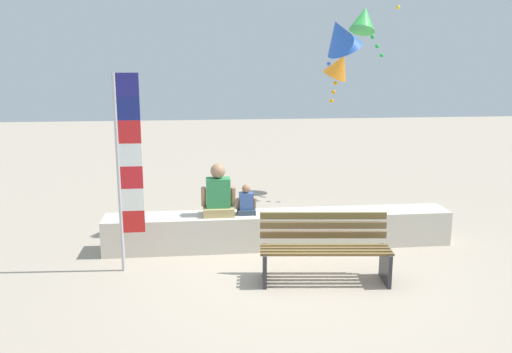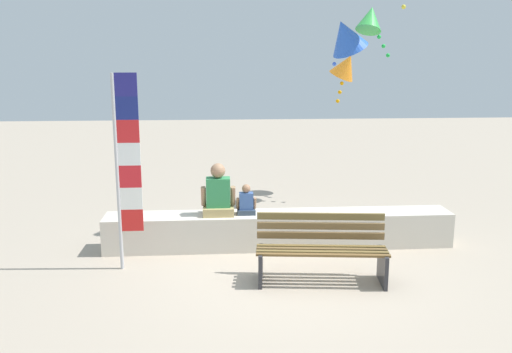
# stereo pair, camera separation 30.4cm
# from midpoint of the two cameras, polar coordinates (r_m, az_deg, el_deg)

# --- Properties ---
(ground_plane) EXTENTS (40.00, 40.00, 0.00)m
(ground_plane) POSITION_cam_midpoint_polar(r_m,az_deg,el_deg) (7.79, 4.48, -9.90)
(ground_plane) COLOR #AE9E8A
(seawall_ledge) EXTENTS (5.49, 0.60, 0.55)m
(seawall_ledge) POSITION_cam_midpoint_polar(r_m,az_deg,el_deg) (8.67, 3.48, -5.63)
(seawall_ledge) COLOR beige
(seawall_ledge) RESTS_ON ground
(park_bench) EXTENTS (1.79, 0.79, 0.88)m
(park_bench) POSITION_cam_midpoint_polar(r_m,az_deg,el_deg) (7.39, 8.09, -7.73)
(park_bench) COLOR brown
(park_bench) RESTS_ON ground
(person_adult) EXTENTS (0.53, 0.39, 0.82)m
(person_adult) POSITION_cam_midpoint_polar(r_m,az_deg,el_deg) (8.43, -2.98, -1.94)
(person_adult) COLOR tan
(person_adult) RESTS_ON seawall_ledge
(person_child) EXTENTS (0.31, 0.23, 0.48)m
(person_child) POSITION_cam_midpoint_polar(r_m,az_deg,el_deg) (8.48, -0.01, -2.76)
(person_child) COLOR #303D4C
(person_child) RESTS_ON seawall_ledge
(flag_banner) EXTENTS (0.35, 0.05, 2.76)m
(flag_banner) POSITION_cam_midpoint_polar(r_m,az_deg,el_deg) (7.60, -12.61, 1.48)
(flag_banner) COLOR #B7B7BC
(flag_banner) RESTS_ON ground
(kite_blue) EXTENTS (1.15, 1.08, 1.02)m
(kite_blue) POSITION_cam_midpoint_polar(r_m,az_deg,el_deg) (10.94, 10.25, 14.41)
(kite_blue) COLOR blue
(kite_orange) EXTENTS (0.89, 0.85, 1.10)m
(kite_orange) POSITION_cam_midpoint_polar(r_m,az_deg,el_deg) (11.93, 10.20, 11.39)
(kite_orange) COLOR orange
(kite_green) EXTENTS (0.81, 0.85, 1.09)m
(kite_green) POSITION_cam_midpoint_polar(r_m,az_deg,el_deg) (11.50, 12.76, 15.92)
(kite_green) COLOR green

